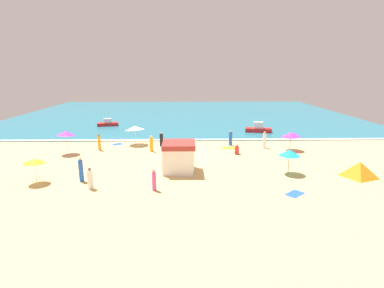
% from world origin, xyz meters
% --- Properties ---
extents(ground_plane, '(60.00, 60.00, 0.00)m').
position_xyz_m(ground_plane, '(0.00, 0.00, 0.00)').
color(ground_plane, '#D8B775').
extents(ocean_water, '(60.00, 44.00, 0.10)m').
position_xyz_m(ocean_water, '(0.00, 28.00, 0.05)').
color(ocean_water, teal).
rests_on(ocean_water, ground_plane).
extents(wave_breaker_foam, '(57.00, 0.70, 0.01)m').
position_xyz_m(wave_breaker_foam, '(0.00, 6.30, 0.10)').
color(wave_breaker_foam, white).
rests_on(wave_breaker_foam, ocean_water).
extents(lifeguard_cabana, '(2.66, 2.75, 2.49)m').
position_xyz_m(lifeguard_cabana, '(-0.24, -4.89, 1.27)').
color(lifeguard_cabana, white).
rests_on(lifeguard_cabana, ground_plane).
extents(beach_umbrella_0, '(2.05, 2.05, 1.91)m').
position_xyz_m(beach_umbrella_0, '(-10.86, -7.30, 1.70)').
color(beach_umbrella_0, silver).
rests_on(beach_umbrella_0, ground_plane).
extents(beach_umbrella_1, '(3.01, 3.02, 2.25)m').
position_xyz_m(beach_umbrella_1, '(-5.38, 4.46, 1.90)').
color(beach_umbrella_1, silver).
rests_on(beach_umbrella_1, ground_plane).
extents(beach_umbrella_2, '(2.16, 2.13, 2.02)m').
position_xyz_m(beach_umbrella_2, '(11.26, 1.61, 1.69)').
color(beach_umbrella_2, '#4C3823').
rests_on(beach_umbrella_2, ground_plane).
extents(beach_umbrella_3, '(2.34, 2.34, 2.01)m').
position_xyz_m(beach_umbrella_3, '(8.66, -5.64, 1.76)').
color(beach_umbrella_3, '#4C3823').
rests_on(beach_umbrella_3, ground_plane).
extents(beach_umbrella_4, '(2.24, 2.26, 2.43)m').
position_xyz_m(beach_umbrella_4, '(-11.57, 0.68, 2.12)').
color(beach_umbrella_4, silver).
rests_on(beach_umbrella_4, ground_plane).
extents(beach_tent, '(2.72, 2.60, 1.27)m').
position_xyz_m(beach_tent, '(13.92, -6.63, 0.63)').
color(beach_tent, orange).
rests_on(beach_tent, ground_plane).
extents(beachgoer_0, '(0.41, 0.41, 1.71)m').
position_xyz_m(beachgoer_0, '(5.32, 3.88, 0.79)').
color(beachgoer_0, blue).
rests_on(beachgoer_0, ground_plane).
extents(beachgoer_1, '(0.52, 0.52, 1.57)m').
position_xyz_m(beachgoer_1, '(-6.45, -8.53, 0.72)').
color(beachgoer_1, white).
rests_on(beachgoer_1, ground_plane).
extents(beachgoer_2, '(0.39, 0.39, 1.58)m').
position_xyz_m(beachgoer_2, '(-1.90, -8.93, 0.78)').
color(beachgoer_2, '#D84CA5').
rests_on(beachgoer_2, ground_plane).
extents(beachgoer_3, '(0.41, 0.41, 1.68)m').
position_xyz_m(beachgoer_3, '(-3.22, 1.46, 0.78)').
color(beachgoer_3, orange).
rests_on(beachgoer_3, ground_plane).
extents(beachgoer_4, '(0.54, 0.54, 1.60)m').
position_xyz_m(beachgoer_4, '(-2.36, 3.60, 0.73)').
color(beachgoer_4, black).
rests_on(beachgoer_4, ground_plane).
extents(beachgoer_5, '(0.33, 0.33, 1.76)m').
position_xyz_m(beachgoer_5, '(-8.72, 2.02, 0.85)').
color(beachgoer_5, orange).
rests_on(beachgoer_5, ground_plane).
extents(beachgoer_6, '(0.43, 0.43, 1.89)m').
position_xyz_m(beachgoer_6, '(-7.58, -7.05, 0.89)').
color(beachgoer_6, blue).
rests_on(beachgoer_6, ground_plane).
extents(beachgoer_7, '(0.50, 0.50, 1.81)m').
position_xyz_m(beachgoer_7, '(8.79, 2.59, 0.86)').
color(beachgoer_7, white).
rests_on(beachgoer_7, ground_plane).
extents(beachgoer_8, '(0.48, 0.48, 0.98)m').
position_xyz_m(beachgoer_8, '(5.43, 0.24, 0.42)').
color(beachgoer_8, red).
rests_on(beachgoer_8, ground_plane).
extents(beach_towel_0, '(1.50, 1.48, 0.01)m').
position_xyz_m(beach_towel_0, '(-7.43, 4.60, 0.01)').
color(beach_towel_0, blue).
rests_on(beach_towel_0, ground_plane).
extents(beach_towel_1, '(1.60, 1.30, 0.01)m').
position_xyz_m(beach_towel_1, '(4.96, 2.66, 0.01)').
color(beach_towel_1, orange).
rests_on(beach_towel_1, ground_plane).
extents(beach_towel_2, '(1.58, 1.54, 0.01)m').
position_xyz_m(beach_towel_2, '(7.75, -9.77, 0.01)').
color(beach_towel_2, blue).
rests_on(beach_towel_2, ground_plane).
extents(small_boat_0, '(3.20, 1.82, 1.07)m').
position_xyz_m(small_boat_0, '(-11.31, 15.81, 0.44)').
color(small_boat_0, red).
rests_on(small_boat_0, ocean_water).
extents(small_boat_1, '(3.61, 1.86, 1.36)m').
position_xyz_m(small_boat_1, '(10.08, 10.72, 0.53)').
color(small_boat_1, red).
rests_on(small_boat_1, ocean_water).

